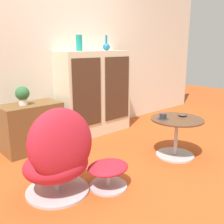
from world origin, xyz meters
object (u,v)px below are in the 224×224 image
(vase_leftmost, at_px, (79,43))
(bowl, at_px, (182,115))
(sideboard, at_px, (94,93))
(teacup, at_px, (163,117))
(ottoman, at_px, (108,171))
(potted_plant, at_px, (22,94))
(coffee_table, at_px, (176,133))
(vase_inner_left, at_px, (106,46))
(egg_chair, at_px, (59,155))
(tv_console, at_px, (32,127))

(vase_leftmost, bearing_deg, bowl, -67.72)
(sideboard, height_order, teacup, sideboard)
(ottoman, relative_size, bowl, 3.71)
(ottoman, relative_size, vase_leftmost, 1.89)
(potted_plant, relative_size, teacup, 1.77)
(coffee_table, distance_m, bowl, 0.25)
(teacup, bearing_deg, sideboard, 91.64)
(vase_inner_left, bearing_deg, bowl, -87.54)
(egg_chair, height_order, vase_leftmost, vase_leftmost)
(sideboard, height_order, potted_plant, sideboard)
(egg_chair, height_order, ottoman, egg_chair)
(teacup, bearing_deg, bowl, -17.69)
(sideboard, xyz_separation_m, tv_console, (-1.04, -0.01, -0.32))
(vase_inner_left, bearing_deg, ottoman, -130.45)
(tv_console, distance_m, bowl, 1.92)
(ottoman, xyz_separation_m, vase_leftmost, (0.68, 1.38, 1.19))
(coffee_table, relative_size, vase_inner_left, 2.77)
(egg_chair, relative_size, bowl, 7.56)
(tv_console, height_order, coffee_table, tv_console)
(ottoman, xyz_separation_m, potted_plant, (-0.19, 1.37, 0.57))
(vase_inner_left, distance_m, teacup, 1.52)
(sideboard, xyz_separation_m, teacup, (0.04, -1.27, -0.12))
(potted_plant, bearing_deg, tv_console, -0.28)
(potted_plant, distance_m, bowl, 1.98)
(tv_console, distance_m, egg_chair, 1.21)
(teacup, bearing_deg, vase_inner_left, 80.44)
(coffee_table, xyz_separation_m, vase_inner_left, (0.08, 1.38, 1.02))
(tv_console, height_order, vase_inner_left, vase_inner_left)
(sideboard, distance_m, coffee_table, 1.43)
(bowl, bearing_deg, vase_inner_left, 92.46)
(ottoman, distance_m, teacup, 1.03)
(sideboard, relative_size, teacup, 9.59)
(ottoman, bearing_deg, bowl, 1.12)
(egg_chair, distance_m, vase_inner_left, 2.19)
(vase_inner_left, xyz_separation_m, teacup, (-0.21, -1.27, -0.81))
(egg_chair, distance_m, bowl, 1.66)
(egg_chair, xyz_separation_m, vase_inner_left, (1.59, 1.19, 0.93))
(ottoman, bearing_deg, potted_plant, 98.02)
(ottoman, distance_m, bowl, 1.28)
(ottoman, distance_m, coffee_table, 1.11)
(tv_console, distance_m, ottoman, 1.38)
(teacup, bearing_deg, egg_chair, 176.39)
(egg_chair, xyz_separation_m, vase_leftmost, (1.09, 1.19, 0.98))
(tv_console, bearing_deg, teacup, -49.54)
(bowl, bearing_deg, sideboard, 102.84)
(vase_leftmost, relative_size, vase_inner_left, 0.96)
(egg_chair, distance_m, coffee_table, 1.52)
(potted_plant, height_order, teacup, potted_plant)
(ottoman, height_order, potted_plant, potted_plant)
(egg_chair, distance_m, ottoman, 0.50)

